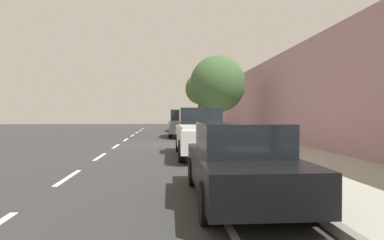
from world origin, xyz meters
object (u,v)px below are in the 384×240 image
at_px(bicycle_at_curb, 198,136).
at_px(parked_sedan_black_nearest, 240,162).
at_px(parked_pickup_white_second, 202,134).
at_px(cyclist_with_backpack, 202,126).
at_px(street_tree_mid_block, 218,84).
at_px(pedestrian_on_phone, 214,120).
at_px(parked_sedan_tan_far, 180,124).
at_px(street_tree_far_end, 200,89).
at_px(parked_suv_grey_mid, 183,123).

bearing_deg(bicycle_at_curb, parked_sedan_black_nearest, -92.15).
relative_size(parked_pickup_white_second, cyclist_with_backpack, 3.22).
height_order(street_tree_mid_block, pedestrian_on_phone, street_tree_mid_block).
height_order(cyclist_with_backpack, pedestrian_on_phone, pedestrian_on_phone).
height_order(parked_sedan_black_nearest, parked_sedan_tan_far, same).
xyz_separation_m(parked_sedan_tan_far, bicycle_at_curb, (0.58, -12.13, -0.39)).
xyz_separation_m(bicycle_at_curb, street_tree_far_end, (1.41, 12.40, 3.77)).
height_order(parked_sedan_black_nearest, street_tree_mid_block, street_tree_mid_block).
relative_size(street_tree_mid_block, street_tree_far_end, 0.96).
bearing_deg(pedestrian_on_phone, parked_sedan_black_nearest, -97.37).
bearing_deg(bicycle_at_curb, parked_suv_grey_mid, 98.66).
height_order(parked_pickup_white_second, parked_suv_grey_mid, parked_suv_grey_mid).
height_order(parked_sedan_black_nearest, bicycle_at_curb, parked_sedan_black_nearest).
xyz_separation_m(cyclist_with_backpack, pedestrian_on_phone, (2.26, 10.15, 0.16)).
bearing_deg(bicycle_at_curb, street_tree_mid_block, 43.65).
bearing_deg(parked_suv_grey_mid, street_tree_far_end, 75.42).
bearing_deg(parked_suv_grey_mid, cyclist_with_backpack, -79.63).
distance_m(parked_suv_grey_mid, street_tree_far_end, 8.82).
height_order(parked_sedan_black_nearest, street_tree_far_end, street_tree_far_end).
bearing_deg(street_tree_far_end, cyclist_with_backpack, -95.31).
bearing_deg(parked_sedan_black_nearest, bicycle_at_curb, 87.85).
distance_m(bicycle_at_curb, street_tree_far_end, 13.04).
xyz_separation_m(bicycle_at_curb, street_tree_mid_block, (1.41, 1.34, 3.25)).
height_order(parked_suv_grey_mid, street_tree_mid_block, street_tree_mid_block).
xyz_separation_m(parked_suv_grey_mid, street_tree_far_end, (2.08, 7.99, 3.11)).
distance_m(parked_sedan_tan_far, cyclist_with_backpack, 12.58).
relative_size(parked_sedan_black_nearest, street_tree_far_end, 0.80).
relative_size(parked_pickup_white_second, pedestrian_on_phone, 3.02).
height_order(parked_sedan_tan_far, pedestrian_on_phone, pedestrian_on_phone).
bearing_deg(bicycle_at_curb, parked_pickup_white_second, -94.26).
xyz_separation_m(parked_suv_grey_mid, bicycle_at_curb, (0.67, -4.41, -0.66)).
bearing_deg(street_tree_mid_block, parked_suv_grey_mid, 124.10).
bearing_deg(parked_pickup_white_second, bicycle_at_curb, 85.74).
xyz_separation_m(parked_sedan_black_nearest, parked_pickup_white_second, (0.01, 6.76, 0.15)).
relative_size(cyclist_with_backpack, street_tree_mid_block, 0.31).
relative_size(parked_suv_grey_mid, street_tree_mid_block, 0.90).
xyz_separation_m(parked_pickup_white_second, parked_suv_grey_mid, (-0.19, 10.93, 0.13)).
bearing_deg(parked_sedan_black_nearest, street_tree_mid_block, 82.57).
xyz_separation_m(parked_suv_grey_mid, street_tree_mid_block, (2.08, -3.07, 2.58)).
height_order(parked_sedan_black_nearest, pedestrian_on_phone, pedestrian_on_phone).
bearing_deg(parked_sedan_black_nearest, cyclist_with_backpack, 86.82).
xyz_separation_m(parked_sedan_black_nearest, pedestrian_on_phone, (2.98, 23.01, 0.40)).
height_order(bicycle_at_curb, cyclist_with_backpack, cyclist_with_backpack).
xyz_separation_m(parked_pickup_white_second, pedestrian_on_phone, (2.96, 16.24, 0.25)).
bearing_deg(pedestrian_on_phone, street_tree_mid_block, -97.28).
bearing_deg(cyclist_with_backpack, parked_sedan_tan_far, 93.60).
distance_m(bicycle_at_curb, pedestrian_on_phone, 10.06).
bearing_deg(street_tree_mid_block, cyclist_with_backpack, -124.00).
bearing_deg(street_tree_far_end, parked_pickup_white_second, -95.71).
distance_m(parked_sedan_black_nearest, cyclist_with_backpack, 12.88).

